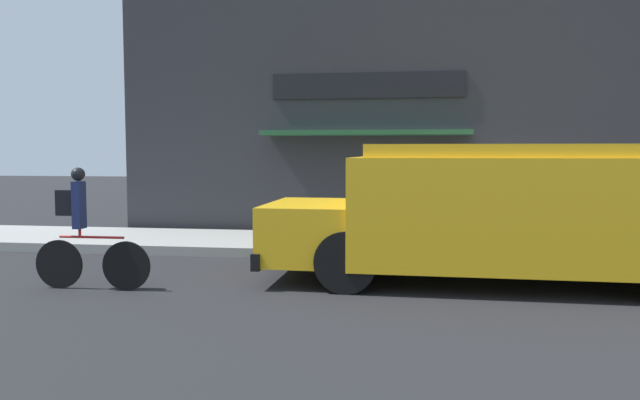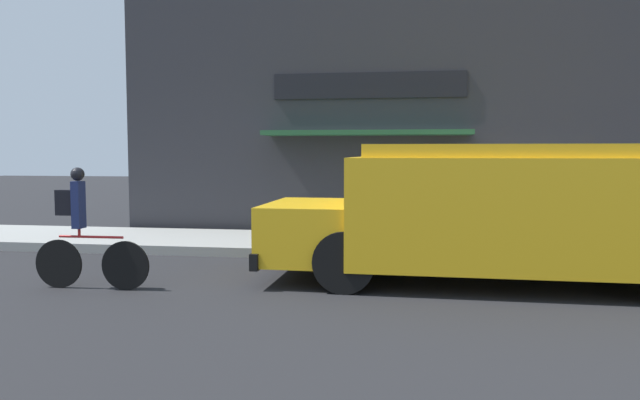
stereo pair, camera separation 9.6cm
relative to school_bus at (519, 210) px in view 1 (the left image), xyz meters
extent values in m
plane|color=#232326|center=(0.15, 1.61, -1.10)|extent=(70.00, 70.00, 0.00)
cube|color=#999993|center=(0.15, 2.92, -1.01)|extent=(28.00, 2.62, 0.18)
cube|color=#2D2D33|center=(0.15, 4.52, 1.75)|extent=(16.76, 0.18, 5.69)
cube|color=black|center=(-2.56, 4.41, 2.30)|extent=(4.22, 0.05, 0.56)
cube|color=#235633|center=(-2.56, 3.96, 1.25)|extent=(4.43, 0.95, 0.10)
cube|color=yellow|center=(0.36, -0.01, -0.01)|extent=(5.57, 2.37, 1.57)
cube|color=yellow|center=(-3.07, 0.05, -0.37)|extent=(1.35, 2.12, 0.86)
cube|color=yellow|center=(0.36, -0.01, 0.86)|extent=(5.12, 2.18, 0.18)
cube|color=black|center=(-3.69, 0.06, -0.70)|extent=(0.15, 2.24, 0.24)
cube|color=red|center=(-1.14, 1.41, 0.06)|extent=(0.03, 0.44, 0.44)
cylinder|color=black|center=(-2.41, 1.02, -0.67)|extent=(0.87, 0.27, 0.86)
cylinder|color=black|center=(-2.44, -0.94, -0.67)|extent=(0.87, 0.27, 0.86)
cylinder|color=black|center=(1.84, 0.95, -0.67)|extent=(0.87, 0.27, 0.86)
cylinder|color=black|center=(-5.50, -1.26, -0.75)|extent=(0.70, 0.05, 0.70)
cylinder|color=black|center=(-6.51, -1.27, -0.75)|extent=(0.70, 0.05, 0.70)
cylinder|color=red|center=(-6.01, -1.26, -0.35)|extent=(0.96, 0.05, 0.04)
cylinder|color=red|center=(-6.19, -1.26, -0.29)|extent=(0.04, 0.04, 0.12)
cube|color=navy|center=(-6.19, -1.26, 0.10)|extent=(0.12, 0.20, 0.67)
sphere|color=black|center=(-6.19, -1.26, 0.54)|extent=(0.19, 0.19, 0.19)
cube|color=black|center=(-6.38, -1.27, 0.13)|extent=(0.26, 0.14, 0.36)
cylinder|color=#2D5138|center=(2.37, 3.43, -0.51)|extent=(0.52, 0.52, 0.83)
cylinder|color=black|center=(2.37, 3.43, -0.07)|extent=(0.53, 0.53, 0.04)
camera|label=1|loc=(-1.52, -9.40, 0.85)|focal=35.00mm
camera|label=2|loc=(-1.42, -9.38, 0.85)|focal=35.00mm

